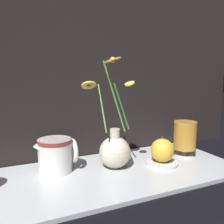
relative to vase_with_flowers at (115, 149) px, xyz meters
name	(u,v)px	position (x,y,z in m)	size (l,w,h in m)	color
ground_plane	(109,176)	(-0.03, -0.03, -0.07)	(6.00, 6.00, 0.00)	black
shelf	(109,174)	(-0.03, -0.03, -0.07)	(0.84, 0.36, 0.01)	#B2B7BC
backdrop_wall	(86,5)	(-0.03, 0.17, 0.48)	(1.34, 0.02, 1.10)	black
vase_with_flowers	(115,149)	(0.00, 0.00, 0.00)	(0.16, 0.14, 0.35)	beige
ceramic_pitcher	(56,154)	(-0.18, 0.05, 0.00)	(0.13, 0.10, 0.11)	white
tea_glass	(185,136)	(0.28, 0.00, 0.01)	(0.08, 0.08, 0.13)	silver
saucer_plate	(162,163)	(0.16, -0.04, -0.06)	(0.11, 0.11, 0.01)	silver
orange_fruit	(162,150)	(0.16, -0.04, -0.01)	(0.08, 0.08, 0.09)	gold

